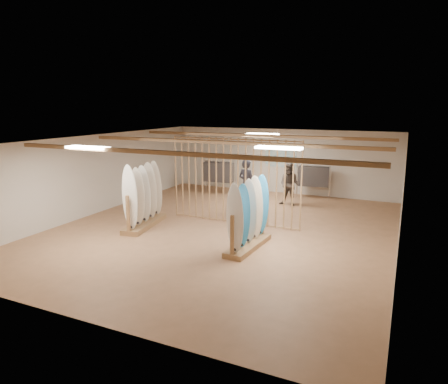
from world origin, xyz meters
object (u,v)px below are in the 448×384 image
at_px(shopper_a, 247,181).
at_px(clothing_rack_a, 218,172).
at_px(rack_left, 144,205).
at_px(rack_right, 249,225).
at_px(clothing_rack_b, 314,177).
at_px(shopper_b, 290,182).

bearing_deg(shopper_a, clothing_rack_a, -26.82).
xyz_separation_m(rack_left, rack_right, (3.76, -0.50, -0.04)).
bearing_deg(clothing_rack_a, shopper_a, -47.64).
bearing_deg(rack_right, shopper_a, 115.96).
height_order(clothing_rack_b, shopper_b, shopper_b).
relative_size(rack_right, clothing_rack_a, 1.39).
bearing_deg(clothing_rack_b, shopper_b, -118.86).
relative_size(rack_left, shopper_a, 1.04).
distance_m(rack_left, rack_right, 3.79).
bearing_deg(rack_right, clothing_rack_b, 91.12).
bearing_deg(rack_left, rack_right, -16.65).
bearing_deg(rack_left, clothing_rack_b, 47.39).
bearing_deg(rack_left, clothing_rack_a, 79.59).
distance_m(clothing_rack_a, clothing_rack_b, 4.04).
relative_size(clothing_rack_b, shopper_a, 0.67).
xyz_separation_m(rack_right, clothing_rack_b, (0.30, 6.64, 0.27)).
bearing_deg(shopper_b, clothing_rack_b, 74.53).
relative_size(clothing_rack_a, clothing_rack_b, 1.04).
xyz_separation_m(rack_left, clothing_rack_a, (0.12, 5.29, 0.27)).
bearing_deg(clothing_rack_b, rack_right, -101.08).
bearing_deg(clothing_rack_a, clothing_rack_b, 7.95).
height_order(rack_right, shopper_a, shopper_a).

